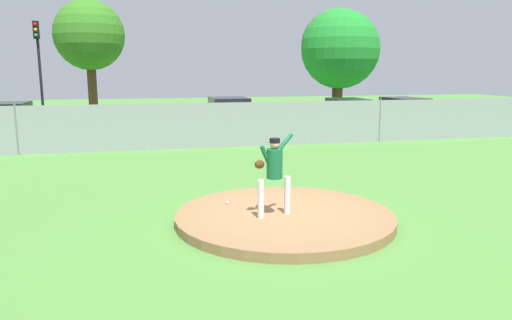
% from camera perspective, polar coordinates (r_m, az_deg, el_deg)
% --- Properties ---
extents(ground_plane, '(80.00, 80.00, 0.00)m').
position_cam_1_polar(ground_plane, '(15.80, -2.87, -0.77)').
color(ground_plane, '#4C8438').
extents(asphalt_strip, '(44.00, 7.00, 0.01)m').
position_cam_1_polar(asphalt_strip, '(24.10, -6.57, 3.14)').
color(asphalt_strip, '#2B2B2D').
rests_on(asphalt_strip, ground_plane).
extents(pitchers_mound, '(4.55, 4.55, 0.19)m').
position_cam_1_polar(pitchers_mound, '(10.11, 3.39, -6.78)').
color(pitchers_mound, olive).
rests_on(pitchers_mound, ground_plane).
extents(pitcher_youth, '(0.80, 0.32, 1.69)m').
position_cam_1_polar(pitcher_youth, '(9.62, 2.15, -1.01)').
color(pitcher_youth, silver).
rests_on(pitcher_youth, pitchers_mound).
extents(baseball, '(0.07, 0.07, 0.07)m').
position_cam_1_polar(baseball, '(10.70, -3.43, -5.06)').
color(baseball, white).
rests_on(baseball, pitchers_mound).
extents(chainlink_fence, '(36.87, 0.07, 1.93)m').
position_cam_1_polar(chainlink_fence, '(19.56, -5.04, 4.12)').
color(chainlink_fence, gray).
rests_on(chainlink_fence, ground_plane).
extents(parked_car_champagne, '(1.79, 4.41, 1.71)m').
position_cam_1_polar(parked_car_champagne, '(24.23, -27.21, 4.00)').
color(parked_car_champagne, tan).
rests_on(parked_car_champagne, ground_plane).
extents(parked_car_red, '(2.17, 4.71, 1.62)m').
position_cam_1_polar(parked_car_red, '(27.96, 17.18, 5.37)').
color(parked_car_red, '#A81919').
rests_on(parked_car_red, ground_plane).
extents(parked_car_white, '(1.98, 4.08, 1.81)m').
position_cam_1_polar(parked_car_white, '(23.71, -3.23, 5.12)').
color(parked_car_white, silver).
rests_on(parked_car_white, ground_plane).
extents(parked_car_teal, '(2.04, 4.56, 1.63)m').
position_cam_1_polar(parked_car_teal, '(26.17, 10.85, 5.33)').
color(parked_car_teal, '#146066').
rests_on(parked_car_teal, ground_plane).
extents(traffic_cone_orange, '(0.40, 0.40, 0.55)m').
position_cam_1_polar(traffic_cone_orange, '(21.75, -20.71, 2.39)').
color(traffic_cone_orange, orange).
rests_on(traffic_cone_orange, asphalt_strip).
extents(traffic_light_near, '(0.28, 0.46, 5.60)m').
position_cam_1_polar(traffic_light_near, '(28.05, -24.41, 11.06)').
color(traffic_light_near, black).
rests_on(traffic_light_near, ground_plane).
extents(tree_leaning_west, '(4.34, 4.34, 7.45)m').
position_cam_1_polar(tree_leaning_west, '(32.69, -19.19, 13.76)').
color(tree_leaning_west, '#4C331E').
rests_on(tree_leaning_west, ground_plane).
extents(tree_bushy_near, '(5.18, 5.18, 7.47)m').
position_cam_1_polar(tree_bushy_near, '(35.97, 9.62, 13.27)').
color(tree_bushy_near, '#4C331E').
rests_on(tree_bushy_near, ground_plane).
extents(tree_broad_right, '(5.56, 5.56, 7.36)m').
position_cam_1_polar(tree_broad_right, '(35.44, 9.97, 12.82)').
color(tree_broad_right, '#4C331E').
rests_on(tree_broad_right, ground_plane).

